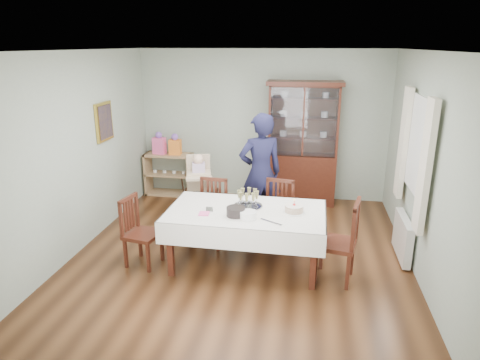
% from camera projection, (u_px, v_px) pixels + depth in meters
% --- Properties ---
extents(floor, '(5.00, 5.00, 0.00)m').
position_uv_depth(floor, '(240.00, 255.00, 5.87)').
color(floor, '#593319').
rests_on(floor, ground).
extents(room_shell, '(5.00, 5.00, 5.00)m').
position_uv_depth(room_shell, '(247.00, 126.00, 5.85)').
color(room_shell, '#9EAA99').
rests_on(room_shell, floor).
extents(dining_table, '(2.02, 1.19, 0.76)m').
position_uv_depth(dining_table, '(246.00, 237.00, 5.53)').
color(dining_table, '#431C10').
rests_on(dining_table, floor).
extents(china_cabinet, '(1.30, 0.48, 2.18)m').
position_uv_depth(china_cabinet, '(303.00, 142.00, 7.54)').
color(china_cabinet, '#431C10').
rests_on(china_cabinet, floor).
extents(sideboard, '(0.90, 0.38, 0.80)m').
position_uv_depth(sideboard, '(169.00, 174.00, 8.16)').
color(sideboard, tan).
rests_on(sideboard, floor).
extents(picture_frame, '(0.04, 0.48, 0.58)m').
position_uv_depth(picture_frame, '(104.00, 122.00, 6.46)').
color(picture_frame, gold).
rests_on(picture_frame, room_shell).
extents(window, '(0.04, 1.02, 1.22)m').
position_uv_depth(window, '(419.00, 146.00, 5.34)').
color(window, white).
rests_on(window, room_shell).
extents(curtain_left, '(0.07, 0.30, 1.55)m').
position_uv_depth(curtain_left, '(425.00, 167.00, 4.80)').
color(curtain_left, silver).
rests_on(curtain_left, room_shell).
extents(curtain_right, '(0.07, 0.30, 1.55)m').
position_uv_depth(curtain_right, '(403.00, 143.00, 5.96)').
color(curtain_right, silver).
rests_on(curtain_right, room_shell).
extents(radiator, '(0.10, 0.80, 0.55)m').
position_uv_depth(radiator, '(403.00, 237.00, 5.73)').
color(radiator, white).
rests_on(radiator, floor).
extents(chair_far_left, '(0.46, 0.46, 0.94)m').
position_uv_depth(chair_far_left, '(211.00, 225.00, 6.15)').
color(chair_far_left, '#431C10').
rests_on(chair_far_left, floor).
extents(chair_far_right, '(0.49, 0.49, 0.95)m').
position_uv_depth(chair_far_right, '(276.00, 227.00, 6.08)').
color(chair_far_right, '#431C10').
rests_on(chair_far_right, floor).
extents(chair_end_left, '(0.48, 0.48, 0.92)m').
position_uv_depth(chair_end_left, '(142.00, 245.00, 5.57)').
color(chair_end_left, '#431C10').
rests_on(chair_end_left, floor).
extents(chair_end_right, '(0.55, 0.55, 1.04)m').
position_uv_depth(chair_end_right, '(336.00, 256.00, 5.19)').
color(chair_end_right, '#431C10').
rests_on(chair_end_right, floor).
extents(woman, '(0.79, 0.67, 1.83)m').
position_uv_depth(woman, '(260.00, 173.00, 6.44)').
color(woman, black).
rests_on(woman, floor).
extents(high_chair, '(0.62, 0.62, 1.14)m').
position_uv_depth(high_chair, '(199.00, 196.00, 6.84)').
color(high_chair, black).
rests_on(high_chair, floor).
extents(champagne_tray, '(0.38, 0.38, 0.23)m').
position_uv_depth(champagne_tray, '(248.00, 202.00, 5.50)').
color(champagne_tray, silver).
rests_on(champagne_tray, dining_table).
extents(birthday_cake, '(0.27, 0.27, 0.18)m').
position_uv_depth(birthday_cake, '(294.00, 209.00, 5.33)').
color(birthday_cake, white).
rests_on(birthday_cake, dining_table).
extents(plate_stack_dark, '(0.27, 0.27, 0.11)m').
position_uv_depth(plate_stack_dark, '(236.00, 212.00, 5.23)').
color(plate_stack_dark, black).
rests_on(plate_stack_dark, dining_table).
extents(plate_stack_white, '(0.26, 0.26, 0.09)m').
position_uv_depth(plate_stack_white, '(248.00, 215.00, 5.16)').
color(plate_stack_white, white).
rests_on(plate_stack_white, dining_table).
extents(napkin_stack, '(0.14, 0.14, 0.02)m').
position_uv_depth(napkin_stack, '(204.00, 214.00, 5.29)').
color(napkin_stack, '#FF5DA1').
rests_on(napkin_stack, dining_table).
extents(cutlery, '(0.15, 0.19, 0.01)m').
position_uv_depth(cutlery, '(207.00, 209.00, 5.44)').
color(cutlery, silver).
rests_on(cutlery, dining_table).
extents(cake_knife, '(0.28, 0.18, 0.01)m').
position_uv_depth(cake_knife, '(271.00, 222.00, 5.05)').
color(cake_knife, silver).
rests_on(cake_knife, dining_table).
extents(gift_bag_pink, '(0.25, 0.18, 0.42)m').
position_uv_depth(gift_bag_pink, '(159.00, 144.00, 7.99)').
color(gift_bag_pink, '#FF5DA1').
rests_on(gift_bag_pink, sideboard).
extents(gift_bag_orange, '(0.22, 0.15, 0.40)m').
position_uv_depth(gift_bag_orange, '(175.00, 145.00, 7.94)').
color(gift_bag_orange, orange).
rests_on(gift_bag_orange, sideboard).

